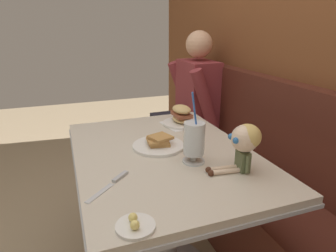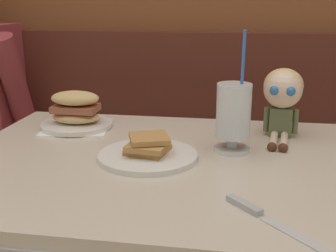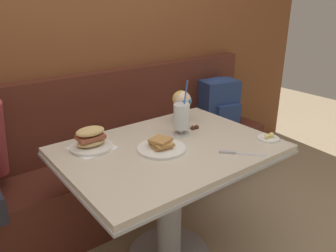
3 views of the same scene
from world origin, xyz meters
name	(u,v)px [view 3 (image 3 of 3)]	position (x,y,z in m)	size (l,w,h in m)	color
wood_panel_wall	(90,40)	(0.00, 1.05, 1.20)	(4.40, 0.08, 2.40)	brown
booth_bench	(115,170)	(0.00, 0.81, 0.33)	(2.60, 0.48, 1.00)	#512319
diner_table	(169,179)	(0.00, 0.18, 0.54)	(1.11, 0.81, 0.74)	beige
toast_plate	(161,147)	(-0.06, 0.17, 0.76)	(0.25, 0.25, 0.06)	white
milkshake_glass	(181,118)	(0.15, 0.27, 0.84)	(0.10, 0.10, 0.32)	silver
sandwich_plate	(91,140)	(-0.33, 0.41, 0.79)	(0.23, 0.23, 0.12)	white
butter_saucer	(269,138)	(0.49, -0.08, 0.75)	(0.12, 0.12, 0.04)	white
butter_knife	(234,153)	(0.20, -0.09, 0.74)	(0.17, 0.18, 0.01)	silver
seated_doll	(182,102)	(0.29, 0.42, 0.87)	(0.12, 0.22, 0.20)	#5B6642
backpack	(219,101)	(0.99, 0.78, 0.66)	(0.34, 0.30, 0.41)	navy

